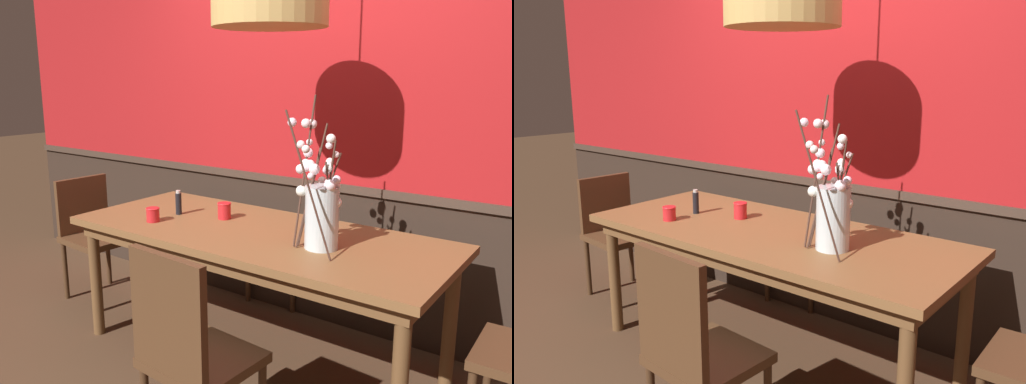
# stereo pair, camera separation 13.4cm
# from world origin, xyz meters

# --- Properties ---
(ground_plane) EXTENTS (24.00, 24.00, 0.00)m
(ground_plane) POSITION_xyz_m (0.00, 0.00, 0.00)
(ground_plane) COLOR #4C3321
(back_wall) EXTENTS (5.99, 0.14, 2.99)m
(back_wall) POSITION_xyz_m (0.00, 0.71, 1.48)
(back_wall) COLOR #2D2119
(back_wall) RESTS_ON ground
(dining_table) EXTENTS (2.15, 0.88, 0.78)m
(dining_table) POSITION_xyz_m (0.00, 0.00, 0.69)
(dining_table) COLOR brown
(dining_table) RESTS_ON ground
(chair_near_side_right) EXTENTS (0.44, 0.43, 0.96)m
(chair_near_side_right) POSITION_xyz_m (0.28, -0.85, 0.53)
(chair_near_side_right) COLOR #4C301C
(chair_near_side_right) RESTS_ON ground
(chair_far_side_left) EXTENTS (0.46, 0.42, 0.93)m
(chair_far_side_left) POSITION_xyz_m (-0.35, 0.85, 0.52)
(chair_far_side_left) COLOR #4C301C
(chair_far_side_left) RESTS_ON ground
(chair_head_west_end) EXTENTS (0.46, 0.46, 0.88)m
(chair_head_west_end) POSITION_xyz_m (-1.49, 0.02, 0.50)
(chair_head_west_end) COLOR #4C301C
(chair_head_west_end) RESTS_ON ground
(vase_with_blossoms) EXTENTS (0.33, 0.44, 0.75)m
(vase_with_blossoms) POSITION_xyz_m (0.43, -0.06, 0.97)
(vase_with_blossoms) COLOR silver
(vase_with_blossoms) RESTS_ON dining_table
(candle_holder_nearer_center) EXTENTS (0.08, 0.08, 0.10)m
(candle_holder_nearer_center) POSITION_xyz_m (-0.29, 0.08, 0.82)
(candle_holder_nearer_center) COLOR red
(candle_holder_nearer_center) RESTS_ON dining_table
(candle_holder_nearer_edge) EXTENTS (0.08, 0.08, 0.08)m
(candle_holder_nearer_edge) POSITION_xyz_m (-0.59, -0.22, 0.82)
(candle_holder_nearer_edge) COLOR red
(candle_holder_nearer_edge) RESTS_ON dining_table
(condiment_bottle) EXTENTS (0.04, 0.04, 0.15)m
(condiment_bottle) POSITION_xyz_m (-0.58, -0.01, 0.85)
(condiment_bottle) COLOR black
(condiment_bottle) RESTS_ON dining_table
(pendant_lamp) EXTENTS (0.57, 0.57, 1.15)m
(pendant_lamp) POSITION_xyz_m (0.14, -0.07, 1.95)
(pendant_lamp) COLOR tan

